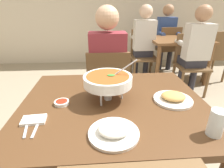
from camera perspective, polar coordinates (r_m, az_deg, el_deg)
dining_table_main at (r=1.18m, az=0.54°, el=-10.23°), size 1.14×0.94×0.76m
chair_diner_main at (r=1.91m, az=-1.34°, el=-0.57°), size 0.44×0.44×0.90m
diner_main at (r=1.85m, az=-1.46°, el=6.48°), size 0.40×0.45×1.31m
curry_bowl at (r=1.09m, az=-1.35°, el=1.13°), size 0.33×0.30×0.26m
rice_plate at (r=0.85m, az=0.57°, el=-14.87°), size 0.24×0.24×0.06m
appetizer_plate at (r=1.18m, az=19.04°, el=-4.24°), size 0.24×0.24×0.06m
sauce_dish at (r=1.13m, az=-15.85°, el=-5.74°), size 0.09×0.09×0.02m
napkin_folded at (r=1.02m, az=-23.83°, el=-10.54°), size 0.13×0.09×0.02m
fork_utensil at (r=1.00m, az=-25.78°, el=-12.31°), size 0.05×0.17×0.01m
spoon_utensil at (r=0.98m, az=-23.00°, el=-12.44°), size 0.02×0.17×0.01m
drink_glass at (r=0.96m, az=30.45°, el=-11.08°), size 0.07×0.07×0.13m
dining_table_far at (r=3.45m, az=20.30°, el=11.32°), size 1.00×0.80×0.76m
chair_bg_left at (r=3.32m, az=9.89°, el=10.00°), size 0.45×0.45×0.90m
chair_bg_middle at (r=3.05m, az=23.72°, el=7.04°), size 0.46×0.46×0.90m
chair_bg_right at (r=3.93m, az=17.39°, el=11.52°), size 0.47×0.47×0.90m
chair_bg_corner at (r=3.68m, az=30.25°, el=8.48°), size 0.45×0.45×0.90m
patron_bg_left at (r=3.25m, az=10.10°, el=13.98°), size 0.40×0.45×1.31m
patron_bg_middle at (r=2.91m, az=25.31°, el=10.82°), size 0.40×0.45×1.31m
patron_bg_right at (r=3.97m, az=17.04°, el=15.15°), size 0.40×0.45×1.31m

